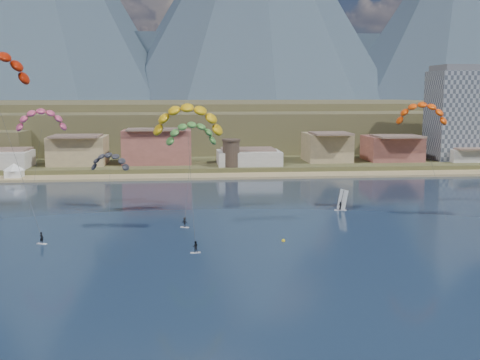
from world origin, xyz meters
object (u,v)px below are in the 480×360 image
object	(u,v)px
apartment_tower	(461,113)
kitesurfer_yellow	(188,115)
watchtower	(231,153)
windsurfer	(341,204)
buoy	(283,241)
kitesurfer_green	(191,131)

from	to	relation	value
apartment_tower	kitesurfer_yellow	distance (m)	133.11
watchtower	windsurfer	xyz separation A→B (m)	(18.56, -60.53, -4.96)
windsurfer	buoy	distance (m)	29.86
watchtower	windsurfer	size ratio (longest dim) A/B	1.94
buoy	watchtower	bearing A→B (deg)	91.33
windsurfer	kitesurfer_green	bearing A→B (deg)	-175.21
watchtower	kitesurfer_green	distance (m)	65.38
watchtower	kitesurfer_yellow	xyz separation A→B (m)	(-13.69, -80.49, 14.57)
apartment_tower	kitesurfer_yellow	size ratio (longest dim) A/B	1.31
kitesurfer_yellow	buoy	world-z (taller)	kitesurfer_yellow
watchtower	buoy	distance (m)	85.57
watchtower	kitesurfer_yellow	bearing A→B (deg)	-99.65
kitesurfer_yellow	windsurfer	size ratio (longest dim) A/B	5.52
apartment_tower	windsurfer	bearing A→B (deg)	-129.50
kitesurfer_yellow	buoy	distance (m)	26.52
buoy	windsurfer	bearing A→B (deg)	56.23
kitesurfer_green	buoy	size ratio (longest dim) A/B	34.49
kitesurfer_green	windsurfer	distance (m)	35.34
watchtower	kitesurfer_yellow	distance (m)	82.94
kitesurfer_green	apartment_tower	bearing A→B (deg)	39.71
kitesurfer_yellow	buoy	size ratio (longest dim) A/B	40.95
kitesurfer_green	kitesurfer_yellow	bearing A→B (deg)	-92.54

